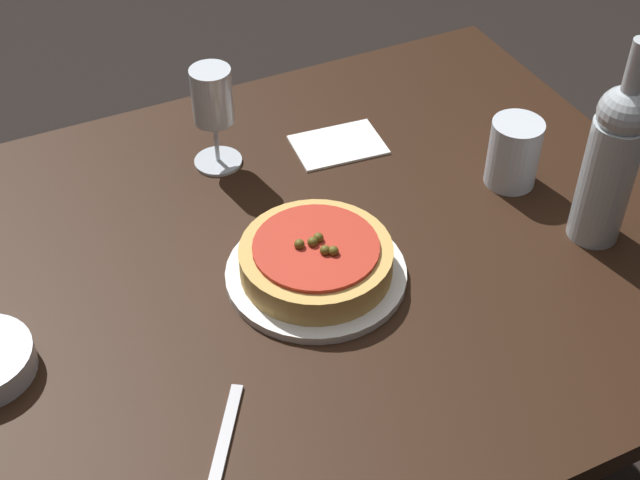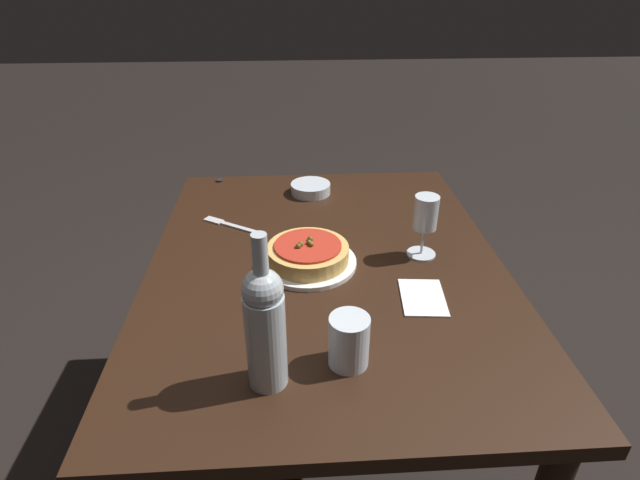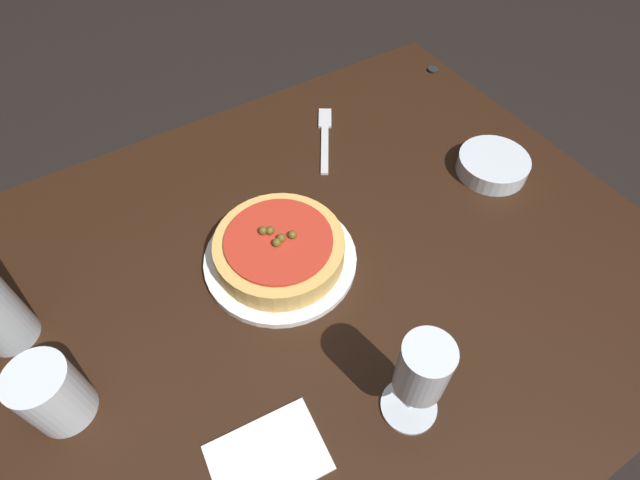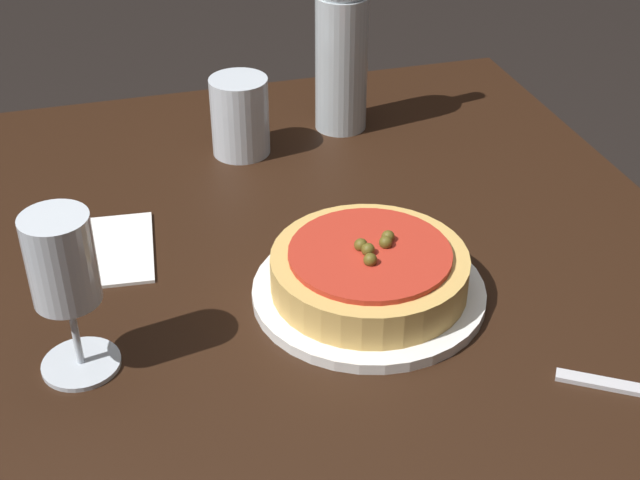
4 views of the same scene
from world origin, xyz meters
TOP-DOWN VIEW (x-y plane):
  - dining_table at (0.00, 0.00)m, footprint 1.17×0.90m
  - dinner_plate at (0.01, -0.05)m, footprint 0.24×0.24m
  - pizza at (0.01, -0.05)m, footprint 0.21×0.21m
  - wine_glass at (-0.02, 0.25)m, footprint 0.07×0.07m
  - wine_bottle at (0.40, -0.13)m, footprint 0.07×0.07m
  - water_cup at (0.37, 0.02)m, footprint 0.08×0.08m
  - fork at (-0.21, -0.27)m, footprint 0.12×0.17m
  - paper_napkin at (0.17, 0.21)m, footprint 0.15×0.11m

SIDE VIEW (x-z plane):
  - dining_table at x=0.00m, z-range 0.27..1.01m
  - paper_napkin at x=0.17m, z-range 0.74..0.74m
  - fork at x=-0.21m, z-range 0.74..0.74m
  - dinner_plate at x=0.01m, z-range 0.74..0.75m
  - pizza at x=0.01m, z-range 0.74..0.80m
  - water_cup at x=0.37m, z-range 0.74..0.84m
  - wine_glass at x=-0.02m, z-range 0.77..0.93m
  - wine_bottle at x=0.40m, z-range 0.71..1.02m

